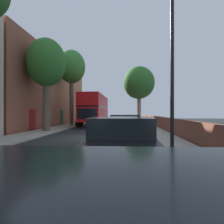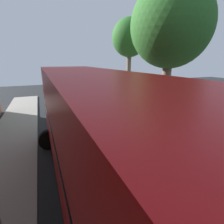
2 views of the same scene
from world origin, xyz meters
The scene contains 13 objects.
ground_plane centered at (0.00, 0.00, 0.00)m, with size 84.00×84.00×0.00m, color black.
road_centre_line centered at (0.00, 0.00, 0.00)m, with size 0.16×54.00×0.01m, color silver.
sidewalk_left centered at (-4.90, 0.00, 0.06)m, with size 2.60×60.00×0.12m, color #9E998E.
sidewalk_right centered at (4.90, 0.00, 0.06)m, with size 2.60×60.00×0.12m, color #9E998E.
boundary_wall_right centered at (6.45, 0.00, 0.65)m, with size 0.36×54.00×1.31m, color brown.
double_decker_bus centered at (-1.70, 11.68, 2.35)m, with size 3.61×10.41×4.06m.
parked_car_black_right_1 centered at (2.50, -1.83, 0.94)m, with size 2.49×4.10×1.66m.
parked_car_black_right_2 centered at (2.50, -7.66, 0.95)m, with size 2.52×4.00×1.67m.
street_tree_right_1 centered at (4.52, 15.70, 6.36)m, with size 4.84×4.84×8.82m.
street_tree_right_3 centered at (5.13, 22.11, 6.38)m, with size 3.30×3.30×8.12m.
street_tree_left_4 centered at (-4.69, 3.13, 6.23)m, with size 3.47×3.47×8.44m.
street_tree_left_6 centered at (-4.60, 10.48, 7.65)m, with size 3.59×3.59×9.85m.
lamppost_right centered at (4.30, -6.13, 3.81)m, with size 0.32×0.32×6.31m.
Camera 1 is at (2.61, -13.11, 1.81)m, focal length 29.46 mm.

